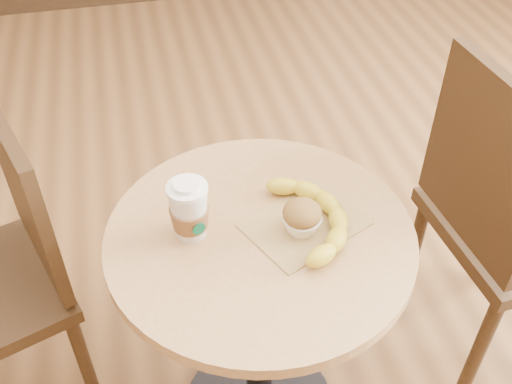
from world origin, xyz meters
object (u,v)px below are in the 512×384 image
chair_right (505,219)px  banana (316,216)px  coffee_cup (189,212)px  muffin (302,217)px  cafe_table (260,300)px

chair_right → banana: bearing=95.5°
chair_right → coffee_cup: bearing=90.2°
coffee_cup → banana: coffee_cup is taller
chair_right → muffin: 0.67m
chair_right → muffin: chair_right is taller
cafe_table → coffee_cup: bearing=168.4°
chair_right → muffin: size_ratio=11.69×
cafe_table → banana: 0.28m
muffin → banana: 0.04m
chair_right → coffee_cup: 0.88m
chair_right → muffin: bearing=96.0°
cafe_table → coffee_cup: coffee_cup is taller
cafe_table → chair_right: (0.70, 0.10, 0.03)m
coffee_cup → chair_right: bearing=-14.2°
cafe_table → banana: bearing=-1.3°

